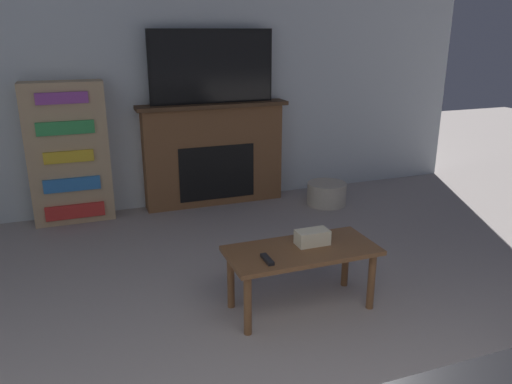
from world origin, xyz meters
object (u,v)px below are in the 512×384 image
Objects in this scene: fireplace at (214,154)px; coffee_table at (302,257)px; bookshelf at (69,154)px; storage_basket at (327,194)px; tv at (212,67)px.

coffee_table is at bearing -91.24° from fireplace.
storage_basket is at bearing -10.04° from bookshelf.
bookshelf reaches higher than coffee_table.
storage_basket is (2.56, -0.45, -0.56)m from bookshelf.
fireplace is 0.91m from tv.
tv reaches higher than fireplace.
fireplace reaches higher than storage_basket.
bookshelf is at bearing 169.96° from storage_basket.
fireplace is at bearing 90.00° from tv.
tv is at bearing 0.08° from bookshelf.
coffee_table is (-0.05, -2.30, -0.17)m from fireplace.
bookshelf is at bearing -179.92° from tv.
storage_basket is (1.12, -0.48, -0.43)m from fireplace.
fireplace is 2.31m from coffee_table.
tv reaches higher than bookshelf.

